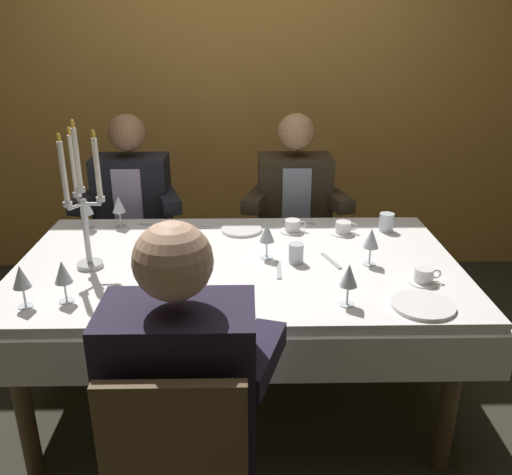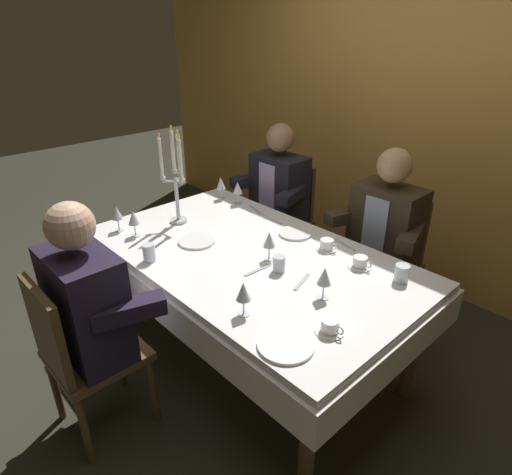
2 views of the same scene
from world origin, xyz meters
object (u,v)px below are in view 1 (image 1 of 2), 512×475
object	(u,v)px
wine_glass_0	(349,277)
coffee_cup_0	(293,226)
seated_diner_2	(294,200)
dinner_plate_2	(423,305)
dinner_plate_0	(241,230)
wine_glass_3	(371,239)
candelabra	(83,204)
water_tumbler_0	(296,253)
coffee_cup_2	(343,228)
wine_glass_6	(21,278)
dinner_plate_1	(162,273)
wine_glass_4	(86,207)
dining_table	(238,285)
coffee_cup_1	(424,276)
water_tumbler_2	(150,302)
wine_glass_1	(267,234)
wine_glass_2	(63,273)
seated_diner_1	(181,391)
wine_glass_5	(119,205)
water_tumbler_1	(387,222)
seated_diner_0	(133,201)

from	to	relation	value
wine_glass_0	coffee_cup_0	xyz separation A→B (m)	(-0.14, 0.75, -0.09)
seated_diner_2	dinner_plate_2	bearing A→B (deg)	-74.68
dinner_plate_0	wine_glass_3	distance (m)	0.70
candelabra	water_tumbler_0	world-z (taller)	candelabra
dinner_plate_0	seated_diner_2	world-z (taller)	seated_diner_2
coffee_cup_2	water_tumbler_0	bearing A→B (deg)	-127.79
candelabra	wine_glass_6	size ratio (longest dim) A/B	3.79
dinner_plate_1	wine_glass_4	size ratio (longest dim) A/B	1.34
dining_table	wine_glass_0	distance (m)	0.62
wine_glass_4	coffee_cup_1	size ratio (longest dim) A/B	1.24
wine_glass_3	seated_diner_2	bearing A→B (deg)	104.55
seated_diner_2	candelabra	bearing A→B (deg)	-135.39
wine_glass_6	water_tumbler_2	world-z (taller)	wine_glass_6
wine_glass_3	wine_glass_1	bearing A→B (deg)	170.07
wine_glass_1	water_tumbler_0	xyz separation A→B (m)	(0.12, -0.05, -0.07)
candelabra	coffee_cup_0	world-z (taller)	candelabra
dinner_plate_1	wine_glass_2	size ratio (longest dim) A/B	1.34
seated_diner_1	wine_glass_5	bearing A→B (deg)	108.87
water_tumbler_1	coffee_cup_2	world-z (taller)	water_tumbler_1
dining_table	water_tumbler_1	distance (m)	0.83
wine_glass_6	wine_glass_5	bearing A→B (deg)	78.61
dinner_plate_1	water_tumbler_1	distance (m)	1.15
wine_glass_4	wine_glass_6	distance (m)	0.80
wine_glass_1	wine_glass_5	bearing A→B (deg)	150.83
wine_glass_0	coffee_cup_0	bearing A→B (deg)	100.33
wine_glass_5	coffee_cup_2	size ratio (longest dim) A/B	1.24
dinner_plate_1	coffee_cup_1	bearing A→B (deg)	-4.76
candelabra	wine_glass_0	size ratio (longest dim) A/B	3.79
wine_glass_0	dinner_plate_1	bearing A→B (deg)	159.47
wine_glass_1	coffee_cup_1	bearing A→B (deg)	-22.17
wine_glass_4	dining_table	bearing A→B (deg)	-28.42
wine_glass_6	seated_diner_2	bearing A→B (deg)	49.59
coffee_cup_1	coffee_cup_2	bearing A→B (deg)	112.87
candelabra	water_tumbler_1	xyz separation A→B (m)	(1.36, 0.40, -0.24)
wine_glass_3	water_tumbler_0	world-z (taller)	wine_glass_3
dinner_plate_1	seated_diner_0	xyz separation A→B (m)	(-0.31, 1.02, -0.01)
dinner_plate_1	coffee_cup_0	xyz separation A→B (m)	(0.58, 0.48, 0.02)
candelabra	wine_glass_4	size ratio (longest dim) A/B	3.79
wine_glass_4	coffee_cup_2	distance (m)	1.28
water_tumbler_2	wine_glass_5	bearing A→B (deg)	108.48
seated_diner_1	water_tumbler_2	bearing A→B (deg)	109.65
coffee_cup_2	seated_diner_0	distance (m)	1.27
wine_glass_3	coffee_cup_0	size ratio (longest dim) A/B	1.24
wine_glass_2	wine_glass_3	world-z (taller)	same
dining_table	seated_diner_2	bearing A→B (deg)	70.06
wine_glass_2	water_tumbler_0	world-z (taller)	wine_glass_2
water_tumbler_1	dinner_plate_2	bearing A→B (deg)	-94.03
candelabra	seated_diner_2	size ratio (longest dim) A/B	0.50
wine_glass_5	wine_glass_6	world-z (taller)	same
candelabra	water_tumbler_1	size ratio (longest dim) A/B	6.90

